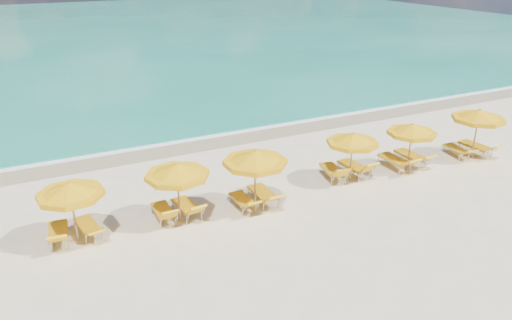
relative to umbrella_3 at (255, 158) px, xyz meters
name	(u,v)px	position (x,y,z in m)	size (l,w,h in m)	color
ground_plane	(274,204)	(0.80, 0.02, -1.98)	(120.00, 120.00, 0.00)	beige
ocean	(78,33)	(0.80, 48.02, -1.98)	(120.00, 80.00, 0.30)	#167D65
wet_sand_band	(202,141)	(0.80, 7.42, -1.98)	(120.00, 2.60, 0.01)	tan
foam_line	(197,136)	(0.80, 8.22, -1.98)	(120.00, 1.20, 0.03)	white
whitecap_near	(52,107)	(-5.20, 17.02, -1.98)	(14.00, 0.36, 0.05)	white
whitecap_far	(221,64)	(8.80, 24.02, -1.98)	(18.00, 0.30, 0.05)	white
umbrella_1	(70,190)	(-6.08, 0.59, -0.17)	(2.60, 2.60, 2.13)	tan
umbrella_2	(177,171)	(-2.72, 0.35, -0.09)	(2.52, 2.52, 2.21)	tan
umbrella_3	(255,158)	(0.00, 0.00, 0.00)	(3.00, 3.00, 2.32)	tan
umbrella_4	(353,140)	(4.50, 0.42, -0.19)	(2.10, 2.10, 2.10)	tan
umbrella_5	(412,130)	(7.44, 0.30, -0.21)	(2.29, 2.29, 2.08)	tan
umbrella_6	(479,116)	(10.99, 0.02, 0.00)	(2.76, 2.76, 2.31)	tan
lounger_1_left	(59,236)	(-6.61, 0.79, -1.75)	(0.78, 1.84, 0.81)	#A5A8AD
lounger_1_right	(88,229)	(-5.69, 0.85, -1.78)	(0.81, 1.80, 0.62)	#A5A8AD
lounger_2_left	(164,215)	(-3.20, 0.67, -1.76)	(0.63, 1.71, 0.84)	#A5A8AD
lounger_2_right	(187,210)	(-2.37, 0.60, -1.75)	(0.77, 1.85, 0.85)	#A5A8AD
lounger_3_left	(243,203)	(-0.38, 0.22, -1.77)	(0.58, 1.71, 0.73)	#A5A8AD
lounger_3_right	(263,197)	(0.47, 0.27, -1.74)	(0.69, 1.96, 0.82)	#A5A8AD
lounger_4_left	(333,174)	(3.98, 0.88, -1.74)	(0.98, 1.93, 0.90)	#A5A8AD
lounger_4_right	(355,170)	(5.00, 0.78, -1.73)	(0.78, 1.93, 0.94)	#A5A8AD
lounger_5_left	(395,163)	(6.97, 0.57, -1.73)	(0.70, 2.03, 0.87)	#A5A8AD
lounger_5_right	(411,159)	(7.95, 0.67, -1.74)	(0.68, 1.99, 0.83)	#A5A8AD
lounger_6_left	(457,152)	(10.47, 0.43, -1.77)	(0.81, 1.79, 0.68)	#A5A8AD
lounger_6_right	(476,149)	(11.44, 0.20, -1.74)	(0.79, 2.03, 0.83)	#A5A8AD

